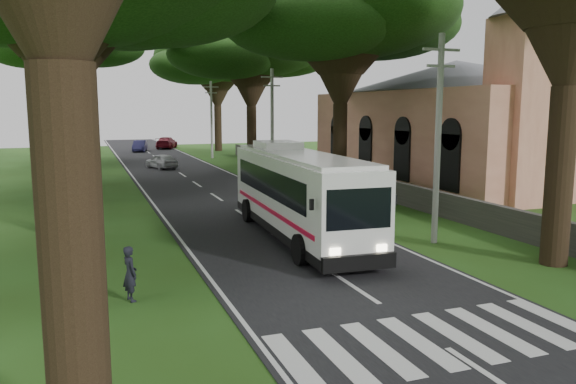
{
  "coord_description": "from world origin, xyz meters",
  "views": [
    {
      "loc": [
        -7.28,
        -12.22,
        5.24
      ],
      "look_at": [
        -0.32,
        6.8,
        2.2
      ],
      "focal_mm": 35.0,
      "sensor_mm": 36.0,
      "label": 1
    }
  ],
  "objects_px": {
    "pole_mid": "(272,123)",
    "distant_car_a": "(161,161)",
    "distant_car_c": "(167,143)",
    "pedestrian": "(130,274)",
    "distant_car_b": "(140,146)",
    "coach_bus": "(298,192)",
    "pole_near": "(438,136)",
    "church": "(456,113)",
    "pole_far": "(211,118)"
  },
  "relations": [
    {
      "from": "pole_mid",
      "to": "distant_car_a",
      "type": "relative_size",
      "value": 2.1
    },
    {
      "from": "distant_car_c",
      "to": "pedestrian",
      "type": "height_order",
      "value": "pedestrian"
    },
    {
      "from": "pole_mid",
      "to": "distant_car_b",
      "type": "xyz_separation_m",
      "value": [
        -6.3,
        31.69,
        -3.48
      ]
    },
    {
      "from": "distant_car_c",
      "to": "distant_car_b",
      "type": "bearing_deg",
      "value": 68.06
    },
    {
      "from": "coach_bus",
      "to": "distant_car_c",
      "type": "height_order",
      "value": "coach_bus"
    },
    {
      "from": "pole_near",
      "to": "distant_car_b",
      "type": "height_order",
      "value": "pole_near"
    },
    {
      "from": "church",
      "to": "pedestrian",
      "type": "xyz_separation_m",
      "value": [
        -24.11,
        -18.4,
        -4.14
      ]
    },
    {
      "from": "pole_near",
      "to": "distant_car_a",
      "type": "xyz_separation_m",
      "value": [
        -6.42,
        31.21,
        -3.5
      ]
    },
    {
      "from": "pole_far",
      "to": "distant_car_c",
      "type": "bearing_deg",
      "value": 98.89
    },
    {
      "from": "pole_mid",
      "to": "pole_far",
      "type": "xyz_separation_m",
      "value": [
        0.0,
        20.0,
        0.0
      ]
    },
    {
      "from": "church",
      "to": "distant_car_a",
      "type": "height_order",
      "value": "church"
    },
    {
      "from": "distant_car_a",
      "to": "distant_car_c",
      "type": "relative_size",
      "value": 0.75
    },
    {
      "from": "distant_car_a",
      "to": "pedestrian",
      "type": "xyz_separation_m",
      "value": [
        -5.33,
        -34.06,
        0.09
      ]
    },
    {
      "from": "pole_mid",
      "to": "pole_far",
      "type": "distance_m",
      "value": 20.0
    },
    {
      "from": "distant_car_b",
      "to": "distant_car_c",
      "type": "bearing_deg",
      "value": 60.27
    },
    {
      "from": "distant_car_a",
      "to": "pedestrian",
      "type": "height_order",
      "value": "pedestrian"
    },
    {
      "from": "distant_car_a",
      "to": "church",
      "type": "bearing_deg",
      "value": 120.81
    },
    {
      "from": "coach_bus",
      "to": "distant_car_b",
      "type": "bearing_deg",
      "value": 94.57
    },
    {
      "from": "church",
      "to": "pole_near",
      "type": "xyz_separation_m",
      "value": [
        -12.36,
        -15.55,
        -0.73
      ]
    },
    {
      "from": "pole_near",
      "to": "pole_mid",
      "type": "relative_size",
      "value": 1.0
    },
    {
      "from": "distant_car_a",
      "to": "distant_car_b",
      "type": "height_order",
      "value": "distant_car_b"
    },
    {
      "from": "pole_mid",
      "to": "distant_car_a",
      "type": "distance_m",
      "value": 13.38
    },
    {
      "from": "church",
      "to": "coach_bus",
      "type": "relative_size",
      "value": 2.02
    },
    {
      "from": "distant_car_b",
      "to": "pedestrian",
      "type": "bearing_deg",
      "value": -83.91
    },
    {
      "from": "church",
      "to": "distant_car_c",
      "type": "relative_size",
      "value": 4.69
    },
    {
      "from": "church",
      "to": "distant_car_a",
      "type": "distance_m",
      "value": 24.82
    },
    {
      "from": "pole_mid",
      "to": "distant_car_c",
      "type": "xyz_separation_m",
      "value": [
        -2.5,
        35.98,
        -3.41
      ]
    },
    {
      "from": "distant_car_c",
      "to": "pedestrian",
      "type": "relative_size",
      "value": 3.32
    },
    {
      "from": "church",
      "to": "pole_far",
      "type": "distance_m",
      "value": 27.41
    },
    {
      "from": "church",
      "to": "distant_car_b",
      "type": "height_order",
      "value": "church"
    },
    {
      "from": "church",
      "to": "coach_bus",
      "type": "height_order",
      "value": "church"
    },
    {
      "from": "church",
      "to": "pole_far",
      "type": "xyz_separation_m",
      "value": [
        -12.36,
        24.45,
        -0.73
      ]
    },
    {
      "from": "distant_car_a",
      "to": "distant_car_c",
      "type": "height_order",
      "value": "distant_car_c"
    },
    {
      "from": "pole_far",
      "to": "distant_car_c",
      "type": "relative_size",
      "value": 1.56
    },
    {
      "from": "distant_car_a",
      "to": "pedestrian",
      "type": "distance_m",
      "value": 34.48
    },
    {
      "from": "pole_near",
      "to": "distant_car_c",
      "type": "relative_size",
      "value": 1.56
    },
    {
      "from": "church",
      "to": "pole_far",
      "type": "bearing_deg",
      "value": 116.82
    },
    {
      "from": "coach_bus",
      "to": "church",
      "type": "bearing_deg",
      "value": 39.66
    },
    {
      "from": "pole_near",
      "to": "distant_car_b",
      "type": "distance_m",
      "value": 52.19
    },
    {
      "from": "coach_bus",
      "to": "distant_car_a",
      "type": "bearing_deg",
      "value": 96.16
    },
    {
      "from": "pole_mid",
      "to": "coach_bus",
      "type": "relative_size",
      "value": 0.67
    },
    {
      "from": "distant_car_a",
      "to": "coach_bus",
      "type": "bearing_deg",
      "value": 74.09
    },
    {
      "from": "pole_mid",
      "to": "distant_car_a",
      "type": "height_order",
      "value": "pole_mid"
    },
    {
      "from": "church",
      "to": "pole_mid",
      "type": "xyz_separation_m",
      "value": [
        -12.36,
        4.45,
        -0.73
      ]
    },
    {
      "from": "church",
      "to": "distant_car_b",
      "type": "relative_size",
      "value": 5.92
    },
    {
      "from": "coach_bus",
      "to": "distant_car_c",
      "type": "xyz_separation_m",
      "value": [
        2.2,
        53.28,
        -1.09
      ]
    },
    {
      "from": "pole_mid",
      "to": "coach_bus",
      "type": "distance_m",
      "value": 18.07
    },
    {
      "from": "distant_car_b",
      "to": "pedestrian",
      "type": "xyz_separation_m",
      "value": [
        -5.45,
        -54.54,
        0.07
      ]
    },
    {
      "from": "distant_car_b",
      "to": "pedestrian",
      "type": "distance_m",
      "value": 54.82
    },
    {
      "from": "pole_near",
      "to": "pedestrian",
      "type": "xyz_separation_m",
      "value": [
        -11.75,
        -2.85,
        -3.41
      ]
    }
  ]
}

